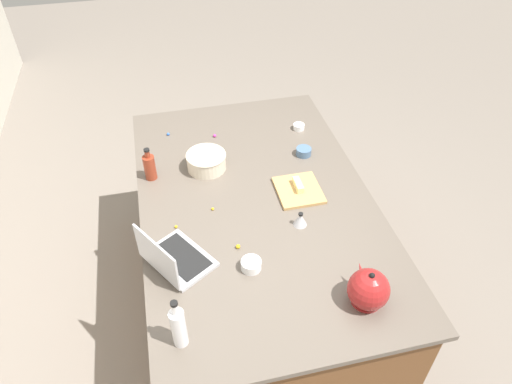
{
  "coord_description": "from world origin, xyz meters",
  "views": [
    {
      "loc": [
        -1.8,
        0.42,
        2.59
      ],
      "look_at": [
        0.0,
        0.0,
        0.95
      ],
      "focal_mm": 32.84,
      "sensor_mm": 36.0,
      "label": 1
    }
  ],
  "objects_px": {
    "butter_stick_left": "(298,185)",
    "ramekin_small": "(304,152)",
    "bottle_soy": "(150,167)",
    "ramekin_wide": "(299,127)",
    "bottle_vinegar": "(178,327)",
    "kitchen_timer": "(300,219)",
    "cutting_board": "(299,190)",
    "mixing_bowl_large": "(206,161)",
    "ramekin_medium": "(251,265)",
    "kettle": "(368,290)",
    "laptop": "(172,258)"
  },
  "relations": [
    {
      "from": "mixing_bowl_large",
      "to": "kitchen_timer",
      "type": "distance_m",
      "value": 0.68
    },
    {
      "from": "mixing_bowl_large",
      "to": "kettle",
      "type": "xyz_separation_m",
      "value": [
        -1.06,
        -0.53,
        0.03
      ]
    },
    {
      "from": "bottle_vinegar",
      "to": "ramekin_small",
      "type": "bearing_deg",
      "value": -38.29
    },
    {
      "from": "laptop",
      "to": "butter_stick_left",
      "type": "xyz_separation_m",
      "value": [
        0.37,
        -0.71,
        -0.01
      ]
    },
    {
      "from": "cutting_board",
      "to": "ramekin_wide",
      "type": "relative_size",
      "value": 3.68
    },
    {
      "from": "mixing_bowl_large",
      "to": "bottle_soy",
      "type": "relative_size",
      "value": 1.15
    },
    {
      "from": "ramekin_wide",
      "to": "cutting_board",
      "type": "bearing_deg",
      "value": 162.84
    },
    {
      "from": "bottle_vinegar",
      "to": "ramekin_wide",
      "type": "distance_m",
      "value": 1.62
    },
    {
      "from": "bottle_soy",
      "to": "kettle",
      "type": "bearing_deg",
      "value": -141.2
    },
    {
      "from": "bottle_vinegar",
      "to": "butter_stick_left",
      "type": "bearing_deg",
      "value": -42.93
    },
    {
      "from": "kitchen_timer",
      "to": "ramekin_medium",
      "type": "bearing_deg",
      "value": 125.96
    },
    {
      "from": "bottle_vinegar",
      "to": "ramekin_wide",
      "type": "relative_size",
      "value": 3.72
    },
    {
      "from": "bottle_soy",
      "to": "butter_stick_left",
      "type": "relative_size",
      "value": 1.81
    },
    {
      "from": "bottle_vinegar",
      "to": "cutting_board",
      "type": "distance_m",
      "value": 1.06
    },
    {
      "from": "laptop",
      "to": "cutting_board",
      "type": "distance_m",
      "value": 0.8
    },
    {
      "from": "kettle",
      "to": "cutting_board",
      "type": "bearing_deg",
      "value": 5.5
    },
    {
      "from": "cutting_board",
      "to": "kitchen_timer",
      "type": "height_order",
      "value": "kitchen_timer"
    },
    {
      "from": "kettle",
      "to": "cutting_board",
      "type": "relative_size",
      "value": 0.82
    },
    {
      "from": "butter_stick_left",
      "to": "ramekin_small",
      "type": "bearing_deg",
      "value": -22.98
    },
    {
      "from": "ramekin_medium",
      "to": "kitchen_timer",
      "type": "xyz_separation_m",
      "value": [
        0.22,
        -0.3,
        0.01
      ]
    },
    {
      "from": "mixing_bowl_large",
      "to": "cutting_board",
      "type": "distance_m",
      "value": 0.56
    },
    {
      "from": "bottle_soy",
      "to": "kettle",
      "type": "relative_size",
      "value": 0.93
    },
    {
      "from": "laptop",
      "to": "bottle_vinegar",
      "type": "relative_size",
      "value": 1.44
    },
    {
      "from": "kitchen_timer",
      "to": "bottle_vinegar",
      "type": "bearing_deg",
      "value": 128.49
    },
    {
      "from": "mixing_bowl_large",
      "to": "bottle_vinegar",
      "type": "distance_m",
      "value": 1.11
    },
    {
      "from": "ramekin_small",
      "to": "ramekin_wide",
      "type": "relative_size",
      "value": 1.28
    },
    {
      "from": "bottle_soy",
      "to": "cutting_board",
      "type": "distance_m",
      "value": 0.83
    },
    {
      "from": "ramekin_small",
      "to": "kitchen_timer",
      "type": "bearing_deg",
      "value": 160.75
    },
    {
      "from": "laptop",
      "to": "kitchen_timer",
      "type": "xyz_separation_m",
      "value": [
        0.12,
        -0.65,
        -0.01
      ]
    },
    {
      "from": "laptop",
      "to": "ramekin_wide",
      "type": "height_order",
      "value": "laptop"
    },
    {
      "from": "laptop",
      "to": "cutting_board",
      "type": "relative_size",
      "value": 1.46
    },
    {
      "from": "laptop",
      "to": "ramekin_wide",
      "type": "relative_size",
      "value": 5.36
    },
    {
      "from": "ramekin_small",
      "to": "kettle",
      "type": "bearing_deg",
      "value": 177.04
    },
    {
      "from": "mixing_bowl_large",
      "to": "kitchen_timer",
      "type": "xyz_separation_m",
      "value": [
        -0.56,
        -0.39,
        -0.02
      ]
    },
    {
      "from": "bottle_soy",
      "to": "ramekin_wide",
      "type": "relative_size",
      "value": 2.8
    },
    {
      "from": "bottle_vinegar",
      "to": "kitchen_timer",
      "type": "relative_size",
      "value": 3.43
    },
    {
      "from": "cutting_board",
      "to": "butter_stick_left",
      "type": "distance_m",
      "value": 0.03
    },
    {
      "from": "butter_stick_left",
      "to": "ramekin_wide",
      "type": "distance_m",
      "value": 0.59
    },
    {
      "from": "kettle",
      "to": "mixing_bowl_large",
      "type": "bearing_deg",
      "value": 26.39
    },
    {
      "from": "kettle",
      "to": "cutting_board",
      "type": "height_order",
      "value": "kettle"
    },
    {
      "from": "butter_stick_left",
      "to": "ramekin_small",
      "type": "height_order",
      "value": "butter_stick_left"
    },
    {
      "from": "bottle_vinegar",
      "to": "ramekin_small",
      "type": "xyz_separation_m",
      "value": [
        1.08,
        -0.85,
        -0.08
      ]
    },
    {
      "from": "butter_stick_left",
      "to": "kitchen_timer",
      "type": "xyz_separation_m",
      "value": [
        -0.26,
        0.07,
        -0.0
      ]
    },
    {
      "from": "mixing_bowl_large",
      "to": "kettle",
      "type": "bearing_deg",
      "value": -153.61
    },
    {
      "from": "bottle_vinegar",
      "to": "ramekin_wide",
      "type": "bearing_deg",
      "value": -33.88
    },
    {
      "from": "bottle_soy",
      "to": "cutting_board",
      "type": "xyz_separation_m",
      "value": [
        -0.3,
        -0.77,
        -0.07
      ]
    },
    {
      "from": "bottle_soy",
      "to": "ramekin_wide",
      "type": "bearing_deg",
      "value": -73.68
    },
    {
      "from": "butter_stick_left",
      "to": "bottle_soy",
      "type": "bearing_deg",
      "value": 69.56
    },
    {
      "from": "kettle",
      "to": "butter_stick_left",
      "type": "xyz_separation_m",
      "value": [
        0.76,
        0.07,
        -0.04
      ]
    },
    {
      "from": "bottle_soy",
      "to": "ramekin_medium",
      "type": "xyz_separation_m",
      "value": [
        -0.76,
        -0.4,
        -0.06
      ]
    }
  ]
}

